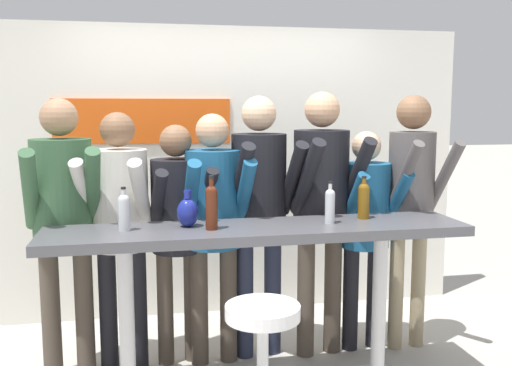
% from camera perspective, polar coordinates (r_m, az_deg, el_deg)
% --- Properties ---
extents(back_wall, '(4.13, 0.12, 2.41)m').
position_cam_1_polar(back_wall, '(4.84, -3.38, 1.17)').
color(back_wall, silver).
rests_on(back_wall, ground_plane).
extents(tasting_table, '(2.53, 0.52, 1.05)m').
position_cam_1_polar(tasting_table, '(3.45, 0.26, -7.12)').
color(tasting_table, '#4C4C51').
rests_on(tasting_table, ground_plane).
extents(bar_stool, '(0.40, 0.40, 0.77)m').
position_cam_1_polar(bar_stool, '(3.03, 0.66, -16.69)').
color(bar_stool, silver).
rests_on(bar_stool, ground_plane).
extents(person_far_left, '(0.50, 0.61, 1.81)m').
position_cam_1_polar(person_far_left, '(3.82, -18.74, -2.32)').
color(person_far_left, '#473D33').
rests_on(person_far_left, ground_plane).
extents(person_left, '(0.51, 0.61, 1.72)m').
position_cam_1_polar(person_left, '(3.84, -13.47, -2.93)').
color(person_left, black).
rests_on(person_left, ground_plane).
extents(person_center_left, '(0.46, 0.57, 1.64)m').
position_cam_1_polar(person_center_left, '(3.87, -7.87, -3.44)').
color(person_center_left, '#473D33').
rests_on(person_center_left, ground_plane).
extents(person_center, '(0.47, 0.57, 1.71)m').
position_cam_1_polar(person_center, '(3.82, -4.28, -2.88)').
color(person_center, '#473D33').
rests_on(person_center, ground_plane).
extents(person_center_right, '(0.50, 0.61, 1.83)m').
position_cam_1_polar(person_center_right, '(3.92, 0.34, -1.45)').
color(person_center_right, '#23283D').
rests_on(person_center_right, ground_plane).
extents(person_right, '(0.51, 0.62, 1.86)m').
position_cam_1_polar(person_right, '(3.97, 6.58, -1.14)').
color(person_right, '#473D33').
rests_on(person_right, ground_plane).
extents(person_far_right, '(0.45, 0.54, 1.59)m').
position_cam_1_polar(person_far_right, '(4.14, 10.87, -3.32)').
color(person_far_right, black).
rests_on(person_far_right, ground_plane).
extents(person_rightmost, '(0.41, 0.56, 1.84)m').
position_cam_1_polar(person_rightmost, '(4.20, 15.30, -0.78)').
color(person_rightmost, gray).
rests_on(person_rightmost, ground_plane).
extents(wine_bottle_0, '(0.06, 0.06, 0.26)m').
position_cam_1_polar(wine_bottle_0, '(3.50, 7.41, -2.12)').
color(wine_bottle_0, '#B7BCC1').
rests_on(wine_bottle_0, tasting_table).
extents(wine_bottle_1, '(0.07, 0.07, 0.27)m').
position_cam_1_polar(wine_bottle_1, '(3.68, 10.72, -1.57)').
color(wine_bottle_1, brown).
rests_on(wine_bottle_1, tasting_table).
extents(wine_bottle_2, '(0.07, 0.07, 0.32)m').
position_cam_1_polar(wine_bottle_2, '(3.30, -4.48, -2.22)').
color(wine_bottle_2, '#4C1E0F').
rests_on(wine_bottle_2, tasting_table).
extents(wine_bottle_3, '(0.07, 0.07, 0.25)m').
position_cam_1_polar(wine_bottle_3, '(3.35, -13.06, -2.69)').
color(wine_bottle_3, '#B7BCC1').
rests_on(wine_bottle_3, tasting_table).
extents(decorative_vase, '(0.13, 0.13, 0.22)m').
position_cam_1_polar(decorative_vase, '(3.40, -6.84, -2.90)').
color(decorative_vase, navy).
rests_on(decorative_vase, tasting_table).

